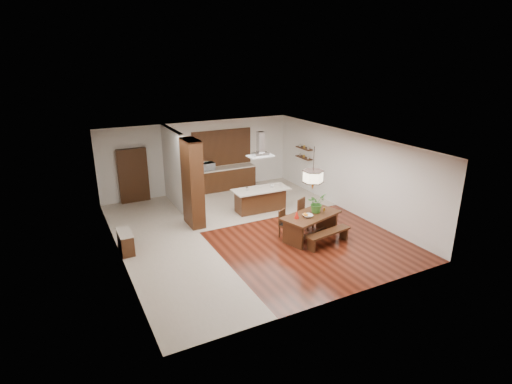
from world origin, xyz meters
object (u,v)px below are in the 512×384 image
dining_table (311,221)px  pendant_lantern (313,168)px  fruit_bowl (308,216)px  hallway_console (126,242)px  dining_chair_left (287,224)px  range_hood (261,144)px  microwave (207,166)px  kitchen_island (260,199)px  island_cup (272,186)px  foliage_plant (316,203)px  dining_chair_right (306,214)px  dining_bench (328,238)px

dining_table → pendant_lantern: (0.00, -0.00, 1.67)m
fruit_bowl → hallway_console: bearing=160.7°
dining_table → pendant_lantern: size_ratio=1.58×
dining_chair_left → pendant_lantern: pendant_lantern is taller
range_hood → microwave: range_hood is taller
kitchen_island → dining_table: bearing=-82.8°
dining_table → dining_chair_left: 0.76m
dining_chair_left → microwave: microwave is taller
island_cup → hallway_console: bearing=-169.0°
dining_table → foliage_plant: bearing=20.7°
microwave → dining_table: bearing=-80.5°
pendant_lantern → island_cup: (0.15, 2.71, -1.35)m
dining_table → microwave: size_ratio=3.71×
hallway_console → range_hood: 5.53m
range_hood → fruit_bowl: bearing=-88.4°
pendant_lantern → island_cup: 3.03m
island_cup → dining_chair_right: bearing=-86.0°
foliage_plant → hallway_console: bearing=164.2°
dining_chair_left → kitchen_island: 2.38m
pendant_lantern → fruit_bowl: size_ratio=4.41×
fruit_bowl → kitchen_island: (-0.08, 2.89, -0.39)m
island_cup → microwave: size_ratio=0.23×
fruit_bowl → island_cup: bearing=82.8°
dining_chair_right → kitchen_island: bearing=79.4°
hallway_console → dining_table: bearing=-17.5°
dining_chair_right → dining_chair_left: bearing=170.0°
hallway_console → microwave: bearing=44.6°
island_cup → dining_chair_left: bearing=-108.5°
fruit_bowl → microwave: bearing=100.1°
dining_chair_right → pendant_lantern: 1.90m
dining_table → fruit_bowl: (-0.20, -0.11, 0.24)m
dining_table → foliage_plant: 0.57m
pendant_lantern → fruit_bowl: bearing=-150.9°
dining_chair_left → fruit_bowl: (0.41, -0.54, 0.39)m
dining_bench → dining_chair_right: 1.37m
fruit_bowl → microwave: size_ratio=0.53×
kitchen_island → dining_bench: bearing=-80.8°
hallway_console → dining_table: size_ratio=0.42×
island_cup → microwave: (-1.38, 2.91, 0.21)m
dining_bench → fruit_bowl: 0.90m
dining_table → fruit_bowl: size_ratio=6.98×
fruit_bowl → dining_chair_right: bearing=58.0°
range_hood → dining_chair_right: bearing=-74.6°
foliage_plant → microwave: bearing=104.9°
dining_bench → pendant_lantern: pendant_lantern is taller
dining_bench → kitchen_island: (-0.47, 3.43, 0.21)m
foliage_plant → dining_chair_right: bearing=85.1°
fruit_bowl → range_hood: bearing=91.6°
pendant_lantern → foliage_plant: bearing=20.7°
microwave → dining_chair_left: bearing=-86.1°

